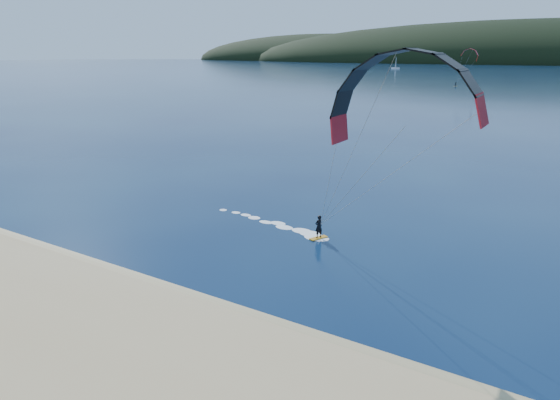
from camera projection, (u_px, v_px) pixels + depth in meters
ground at (112, 339)px, 23.29m from camera, size 1800.00×1800.00×0.00m
wet_sand at (176, 299)px, 26.95m from camera, size 220.00×2.50×0.10m
kitesurfer_near at (399, 131)px, 25.06m from camera, size 22.42×8.68×13.14m
kitesurfer_far at (469, 58)px, 190.10m from camera, size 8.91×4.50×14.18m
sailboat at (395, 68)px, 410.03m from camera, size 7.43×4.64×10.35m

